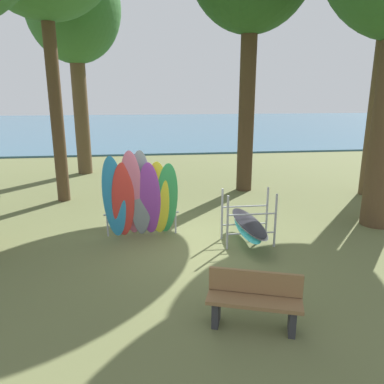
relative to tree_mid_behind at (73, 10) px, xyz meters
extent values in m
plane|color=#60663D|center=(3.48, -8.32, -6.49)|extent=(80.00, 80.00, 0.00)
cube|color=#38607A|center=(3.48, 22.25, -6.44)|extent=(80.00, 36.00, 0.10)
cylinder|color=brown|center=(0.00, 0.00, -3.76)|extent=(0.60, 0.60, 5.45)
ellipsoid|color=#33662D|center=(0.00, 0.00, 0.13)|extent=(3.69, 3.69, 4.24)
cylinder|color=#4C3823|center=(-0.08, -4.22, -3.18)|extent=(0.39, 0.39, 6.61)
cylinder|color=brown|center=(10.17, -4.78, -3.16)|extent=(0.59, 0.59, 6.64)
cylinder|color=#42301E|center=(6.09, -3.66, -3.34)|extent=(0.54, 0.54, 6.29)
ellipsoid|color=#2D8ED1|center=(1.84, -7.94, -5.44)|extent=(0.57, 0.69, 2.10)
ellipsoid|color=red|center=(2.05, -7.93, -5.51)|extent=(0.58, 0.71, 1.95)
ellipsoid|color=pink|center=(2.25, -7.92, -5.37)|extent=(0.54, 0.90, 2.22)
ellipsoid|color=gray|center=(2.45, -7.90, -5.38)|extent=(0.54, 0.67, 2.21)
ellipsoid|color=purple|center=(2.66, -7.89, -5.52)|extent=(0.57, 0.79, 1.94)
ellipsoid|color=yellow|center=(2.86, -7.87, -5.51)|extent=(0.58, 0.75, 1.94)
ellipsoid|color=#339E56|center=(3.07, -7.86, -5.53)|extent=(0.58, 0.77, 1.90)
cylinder|color=#9EA0A5|center=(1.62, -7.62, -6.21)|extent=(0.04, 0.04, 0.55)
cylinder|color=#9EA0A5|center=(3.29, -7.63, -6.21)|extent=(0.04, 0.04, 0.55)
cylinder|color=#9EA0A5|center=(2.45, -7.63, -5.94)|extent=(1.82, 0.05, 0.04)
cylinder|color=#9EA0A5|center=(4.35, -8.75, -5.86)|extent=(0.05, 0.05, 1.25)
cylinder|color=#9EA0A5|center=(5.45, -8.75, -5.86)|extent=(0.05, 0.05, 1.25)
cylinder|color=#9EA0A5|center=(4.35, -8.15, -5.86)|extent=(0.05, 0.05, 1.25)
cylinder|color=#9EA0A5|center=(5.45, -8.15, -5.86)|extent=(0.05, 0.05, 1.25)
cylinder|color=#9EA0A5|center=(4.90, -8.75, -6.14)|extent=(1.10, 0.04, 0.04)
cylinder|color=#9EA0A5|center=(4.90, -8.75, -5.69)|extent=(1.10, 0.04, 0.04)
cylinder|color=#9EA0A5|center=(4.90, -8.15, -6.14)|extent=(1.10, 0.04, 0.04)
cylinder|color=#9EA0A5|center=(4.90, -8.15, -5.69)|extent=(1.10, 0.04, 0.04)
ellipsoid|color=#38B2AD|center=(4.89, -8.45, -6.09)|extent=(0.66, 2.13, 0.06)
ellipsoid|color=white|center=(4.93, -8.45, -6.03)|extent=(0.59, 2.12, 0.06)
ellipsoid|color=black|center=(4.91, -8.45, -5.97)|extent=(0.57, 2.12, 0.06)
cube|color=#2D2D33|center=(3.58, -11.48, -6.28)|extent=(0.20, 0.34, 0.42)
cube|color=#2D2D33|center=(4.64, -11.84, -6.28)|extent=(0.20, 0.34, 0.42)
cube|color=olive|center=(4.11, -11.66, -6.04)|extent=(1.45, 0.83, 0.06)
cube|color=olive|center=(4.17, -11.49, -5.82)|extent=(1.34, 0.51, 0.36)
camera|label=1|loc=(2.58, -16.42, -3.04)|focal=35.10mm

